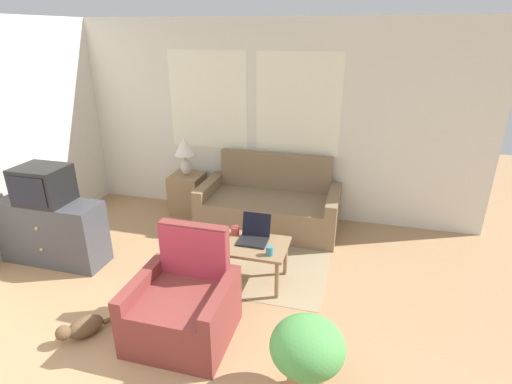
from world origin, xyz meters
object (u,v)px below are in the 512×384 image
Objects in this scene: armchair at (185,306)px; snack_bowl at (219,231)px; coffee_table at (240,247)px; couch at (270,207)px; cup_yellow at (209,238)px; table_lamp at (185,150)px; cup_white at (270,251)px; potted_plant at (307,351)px; laptop at (254,235)px; television at (43,185)px; cat_black at (82,327)px; cup_navy at (235,231)px.

snack_bowl is (-0.05, 1.01, 0.20)m from armchair.
coffee_table is (0.22, 0.88, 0.11)m from armchair.
couch reaches higher than cup_yellow.
coffee_table is (1.22, -1.43, -0.53)m from table_lamp.
table_lamp reaches higher than coffee_table.
snack_bowl is (-0.61, 0.28, -0.01)m from cup_white.
armchair is 1.15m from potted_plant.
table_lamp is 1.81m from cup_yellow.
armchair reaches higher than potted_plant.
armchair is at bearing -109.29° from laptop.
television reaches higher than snack_bowl.
cup_white is at bearing -6.81° from cup_yellow.
coffee_table is 1.99× the size of cat_black.
cup_white is (1.57, -1.58, -0.44)m from table_lamp.
cat_black is at bearing -144.07° from cup_white.
cup_navy is at bearing 144.91° from cup_white.
snack_bowl is at bearing 129.55° from potted_plant.
potted_plant reaches higher than cup_white.
cup_white is 0.14× the size of potted_plant.
armchair is 1.87× the size of cat_black.
table_lamp is 1.68m from snack_bowl.
armchair is at bearing -87.26° from snack_bowl.
table_lamp is 0.86× the size of potted_plant.
armchair is at bearing -20.21° from television.
television reaches higher than coffee_table.
cup_white is at bearing -76.98° from couch.
table_lamp is 0.55× the size of coffee_table.
laptop is (2.24, 0.28, -0.43)m from television.
cup_navy is (-0.11, -1.14, 0.21)m from couch.
cat_black is (-1.39, -1.01, -0.39)m from cup_white.
armchair is at bearing 161.39° from potted_plant.
armchair is 0.94× the size of coffee_table.
couch reaches higher than cup_navy.
potted_plant is (0.52, -1.10, -0.09)m from cup_white.
table_lamp is at bearing 174.25° from couch.
potted_plant is (0.75, -1.35, -0.10)m from laptop.
cup_yellow is (-0.32, -1.38, 0.21)m from couch.
television is 3.21m from potted_plant.
armchair reaches higher than cat_black.
couch is at bearing 76.79° from snack_bowl.
laptop is at bearing 169.48° from cat_black.
cup_navy is at bearing 176.83° from cat_black.
cup_white reaches higher than snack_bowl.
coffee_table is at bearing -49.43° from table_lamp.
television is at bearing -100.06° from cat_black.
laptop reaches higher than cup_navy.
couch is at bearing 84.06° from armchair.
cat_black is (1.07, -0.98, -0.83)m from television.
cup_navy is 0.58× the size of snack_bowl.
television is 3.41× the size of snack_bowl.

